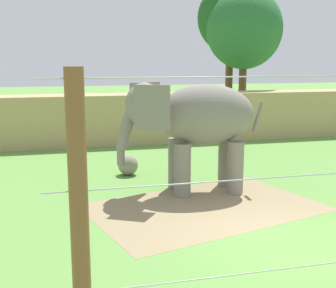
% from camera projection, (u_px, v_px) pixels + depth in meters
% --- Properties ---
extents(ground_plane, '(120.00, 120.00, 0.00)m').
position_uv_depth(ground_plane, '(284.00, 243.00, 10.04)').
color(ground_plane, '#609342').
extents(dirt_patch, '(7.05, 5.55, 0.01)m').
position_uv_depth(dirt_patch, '(205.00, 207.00, 12.41)').
color(dirt_patch, '#937F5B').
rests_on(dirt_patch, ground).
extents(embankment_wall, '(36.00, 1.80, 2.38)m').
position_uv_depth(embankment_wall, '(158.00, 118.00, 22.11)').
color(embankment_wall, tan).
rests_on(embankment_wall, ground).
extents(elephant, '(4.56, 1.92, 3.37)m').
position_uv_depth(elephant, '(195.00, 120.00, 13.51)').
color(elephant, gray).
rests_on(elephant, ground).
extents(enrichment_ball, '(0.71, 0.71, 0.71)m').
position_uv_depth(enrichment_ball, '(128.00, 165.00, 15.80)').
color(enrichment_ball, gray).
rests_on(enrichment_ball, ground).
extents(tree_far_left, '(3.91, 3.91, 8.47)m').
position_uv_depth(tree_far_left, '(230.00, 19.00, 26.52)').
color(tree_far_left, brown).
rests_on(tree_far_left, ground).
extents(tree_left_of_centre, '(4.37, 4.37, 8.02)m').
position_uv_depth(tree_left_of_centre, '(244.00, 29.00, 25.68)').
color(tree_left_of_centre, brown).
rests_on(tree_left_of_centre, ground).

